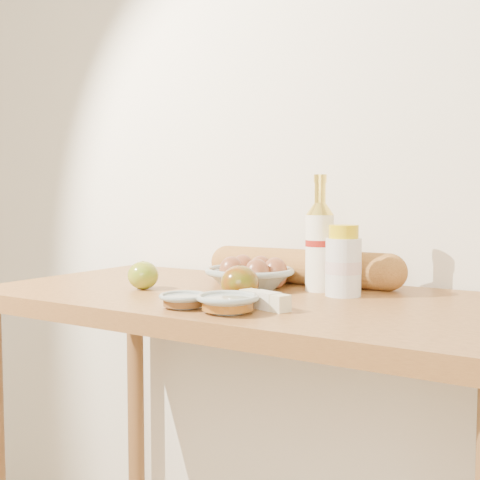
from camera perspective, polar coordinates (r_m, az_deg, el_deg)
name	(u,v)px	position (r m, az deg, el deg)	size (l,w,h in m)	color
back_wall	(312,125)	(1.61, 6.85, 10.75)	(3.50, 0.02, 2.60)	white
table	(247,349)	(1.35, 0.68, -10.29)	(1.20, 0.60, 0.90)	#A46C35
bourbon_bottle	(320,244)	(1.36, 7.55, -0.37)	(0.08, 0.08, 0.26)	white
cream_bottle	(343,263)	(1.30, 9.77, -2.18)	(0.08, 0.08, 0.15)	silver
egg_bowl	(251,275)	(1.40, 1.04, -3.36)	(0.24, 0.24, 0.07)	gray
baguette	(302,267)	(1.47, 5.91, -2.53)	(0.51, 0.10, 0.09)	#B67B37
apple_yellowgreen	(143,275)	(1.40, -9.17, -3.32)	(0.07, 0.07, 0.07)	olive
apple_redgreen_right	(240,283)	(1.23, -0.03, -4.10)	(0.08, 0.08, 0.07)	maroon
sugar_bowl	(183,300)	(1.16, -5.38, -5.72)	(0.12, 0.12, 0.03)	gray
syrup_bowl	(228,303)	(1.11, -1.18, -5.99)	(0.13, 0.13, 0.03)	#919E98
butter_stick	(265,300)	(1.15, 2.35, -5.74)	(0.12, 0.07, 0.03)	beige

